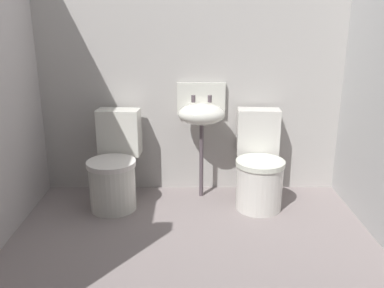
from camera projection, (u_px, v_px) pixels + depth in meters
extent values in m
cube|color=gray|center=(192.00, 261.00, 2.78)|extent=(3.05, 2.73, 0.08)
cube|color=#B2AEA9|center=(191.00, 64.00, 3.59)|extent=(3.05, 0.10, 2.29)
cylinder|color=silver|center=(113.00, 187.00, 3.40)|extent=(0.41, 0.41, 0.38)
cylinder|color=silver|center=(111.00, 163.00, 3.34)|extent=(0.44, 0.44, 0.04)
cube|color=silver|center=(119.00, 132.00, 3.57)|extent=(0.38, 0.21, 0.40)
cylinder|color=silver|center=(259.00, 187.00, 3.41)|extent=(0.41, 0.41, 0.38)
cylinder|color=silver|center=(260.00, 163.00, 3.35)|extent=(0.43, 0.43, 0.04)
cube|color=silver|center=(258.00, 132.00, 3.58)|extent=(0.37, 0.20, 0.40)
cylinder|color=#55494F|center=(201.00, 161.00, 3.60)|extent=(0.04, 0.04, 0.66)
ellipsoid|color=silver|center=(202.00, 114.00, 3.48)|extent=(0.40, 0.32, 0.18)
cube|color=silver|center=(201.00, 99.00, 3.60)|extent=(0.42, 0.04, 0.28)
cylinder|color=#55494F|center=(193.00, 99.00, 3.50)|extent=(0.04, 0.04, 0.06)
cylinder|color=#55494F|center=(210.00, 99.00, 3.50)|extent=(0.04, 0.04, 0.06)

